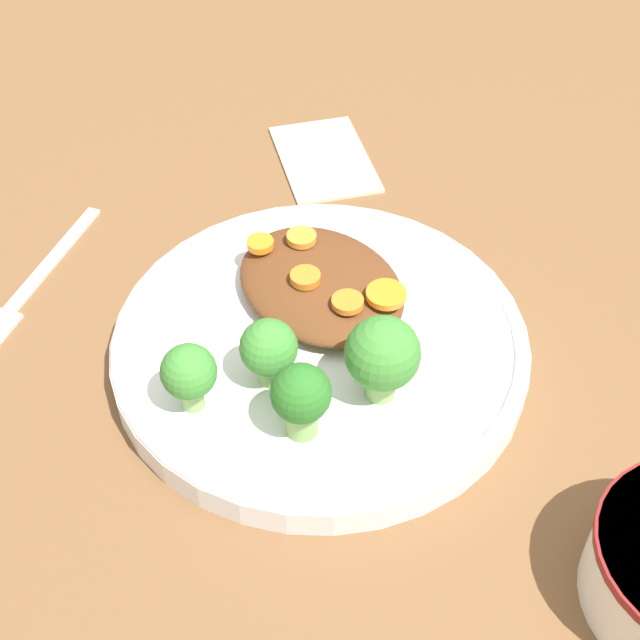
{
  "coord_description": "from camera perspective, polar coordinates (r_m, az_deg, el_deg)",
  "views": [
    {
      "loc": [
        -0.32,
        0.24,
        0.45
      ],
      "look_at": [
        0.0,
        0.0,
        0.04
      ],
      "focal_mm": 50.0,
      "sensor_mm": 36.0,
      "label": 1
    }
  ],
  "objects": [
    {
      "name": "carrot_slice_3",
      "position": [
        0.59,
        -0.94,
        2.74
      ],
      "size": [
        0.02,
        0.02,
        0.01
      ],
      "primitive_type": "cylinder",
      "color": "orange",
      "rests_on": "stew_mound"
    },
    {
      "name": "ground_plane",
      "position": [
        0.6,
        -0.0,
        -2.35
      ],
      "size": [
        4.0,
        4.0,
        0.0
      ],
      "primitive_type": "plane",
      "color": "brown"
    },
    {
      "name": "broccoli_floret_2",
      "position": [
        0.53,
        -8.42,
        -3.38
      ],
      "size": [
        0.03,
        0.03,
        0.05
      ],
      "color": "#7FA85B",
      "rests_on": "plate"
    },
    {
      "name": "plate",
      "position": [
        0.59,
        -0.0,
        -1.48
      ],
      "size": [
        0.28,
        0.28,
        0.03
      ],
      "color": "white",
      "rests_on": "ground_plane"
    },
    {
      "name": "napkin",
      "position": [
        0.77,
        0.28,
        10.36
      ],
      "size": [
        0.13,
        0.11,
        0.01
      ],
      "rotation": [
        0.0,
        0.0,
        -0.4
      ],
      "color": "beige",
      "rests_on": "ground_plane"
    },
    {
      "name": "carrot_slice_4",
      "position": [
        0.58,
        1.78,
        1.15
      ],
      "size": [
        0.02,
        0.02,
        0.0
      ],
      "primitive_type": "cylinder",
      "color": "orange",
      "rests_on": "stew_mound"
    },
    {
      "name": "stew_mound",
      "position": [
        0.61,
        0.06,
        2.33
      ],
      "size": [
        0.13,
        0.1,
        0.02
      ],
      "primitive_type": "ellipsoid",
      "color": "#5B3319",
      "rests_on": "plate"
    },
    {
      "name": "carrot_slice_2",
      "position": [
        0.58,
        4.26,
        1.64
      ],
      "size": [
        0.03,
        0.03,
        0.0
      ],
      "primitive_type": "cylinder",
      "color": "orange",
      "rests_on": "stew_mound"
    },
    {
      "name": "carrot_slice_0",
      "position": [
        0.62,
        -3.85,
        4.91
      ],
      "size": [
        0.02,
        0.02,
        0.01
      ],
      "primitive_type": "cylinder",
      "color": "orange",
      "rests_on": "stew_mound"
    },
    {
      "name": "carrot_slice_1",
      "position": [
        0.62,
        -1.19,
        5.3
      ],
      "size": [
        0.02,
        0.02,
        0.0
      ],
      "primitive_type": "cylinder",
      "color": "orange",
      "rests_on": "stew_mound"
    },
    {
      "name": "fork",
      "position": [
        0.68,
        -18.57,
        1.57
      ],
      "size": [
        0.11,
        0.15,
        0.01
      ],
      "rotation": [
        0.0,
        0.0,
        8.44
      ],
      "color": "silver",
      "rests_on": "ground_plane"
    },
    {
      "name": "broccoli_floret_1",
      "position": [
        0.53,
        4.23,
        -2.16
      ],
      "size": [
        0.05,
        0.05,
        0.06
      ],
      "color": "#7FA85B",
      "rests_on": "plate"
    },
    {
      "name": "broccoli_floret_0",
      "position": [
        0.51,
        -1.22,
        -4.98
      ],
      "size": [
        0.04,
        0.04,
        0.05
      ],
      "color": "#759E51",
      "rests_on": "plate"
    },
    {
      "name": "broccoli_floret_3",
      "position": [
        0.54,
        -3.3,
        -1.89
      ],
      "size": [
        0.04,
        0.04,
        0.05
      ],
      "color": "#7FA85B",
      "rests_on": "plate"
    }
  ]
}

